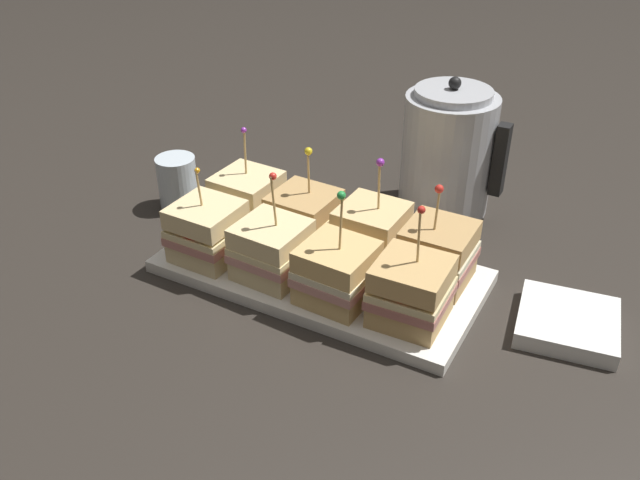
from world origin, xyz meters
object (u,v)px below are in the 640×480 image
object	(u,v)px
sandwich_front_far_left	(207,232)
kettle_steel	(448,152)
sandwich_front_far_right	(411,292)
sandwich_back_center_left	(304,218)
drinking_glass	(178,183)
sandwich_back_center_right	(371,234)
sandwich_back_far_left	(248,200)
sandwich_front_center_left	(272,250)
sandwich_back_far_right	(438,254)
napkin_stack	(567,323)
sandwich_front_center_right	(337,273)
serving_platter	(320,271)

from	to	relation	value
sandwich_front_far_left	kettle_steel	distance (m)	0.42
sandwich_front_far_right	sandwich_back_center_left	bearing A→B (deg)	155.23
drinking_glass	kettle_steel	bearing A→B (deg)	28.44
sandwich_front_far_left	sandwich_back_center_right	world-z (taller)	sandwich_back_center_right
sandwich_front_far_right	sandwich_back_far_left	world-z (taller)	sandwich_front_far_right
sandwich_front_center_left	sandwich_back_center_left	size ratio (longest dim) A/B	1.05
sandwich_back_center_right	sandwich_back_far_right	world-z (taller)	sandwich_back_center_right
sandwich_back_center_right	drinking_glass	xyz separation A→B (m)	(-0.37, 0.01, -0.02)
napkin_stack	sandwich_back_center_left	bearing A→B (deg)	-179.97
kettle_steel	drinking_glass	distance (m)	0.45
sandwich_front_far_right	sandwich_back_center_left	xyz separation A→B (m)	(-0.21, 0.10, -0.00)
sandwich_front_center_right	serving_platter	bearing A→B (deg)	135.36
sandwich_back_center_left	sandwich_back_center_right	xyz separation A→B (m)	(0.11, 0.00, 0.00)
serving_platter	drinking_glass	world-z (taller)	drinking_glass
sandwich_back_center_right	sandwich_front_center_right	bearing A→B (deg)	-89.66
sandwich_front_far_left	sandwich_back_far_right	bearing A→B (deg)	18.58
serving_platter	sandwich_back_far_right	bearing A→B (deg)	17.55
sandwich_back_far_left	sandwich_front_center_right	bearing A→B (deg)	-26.52
serving_platter	sandwich_back_far_left	size ratio (longest dim) A/B	2.87
sandwich_front_center_left	napkin_stack	xyz separation A→B (m)	(0.39, 0.10, -0.05)
sandwich_back_far_left	sandwich_back_center_right	world-z (taller)	sandwich_back_center_right
sandwich_front_center_right	kettle_steel	world-z (taller)	kettle_steel
drinking_glass	napkin_stack	bearing A→B (deg)	-1.60
sandwich_back_center_left	kettle_steel	size ratio (longest dim) A/B	0.67
sandwich_back_far_right	sandwich_front_far_right	bearing A→B (deg)	-89.32
napkin_stack	kettle_steel	bearing A→B (deg)	137.75
sandwich_front_far_right	sandwich_back_far_right	bearing A→B (deg)	90.68
sandwich_back_far_right	napkin_stack	size ratio (longest dim) A/B	1.07
sandwich_front_far_left	sandwich_back_center_left	bearing A→B (deg)	45.60
sandwich_back_far_left	sandwich_back_far_right	world-z (taller)	sandwich_back_far_left
serving_platter	sandwich_front_far_right	size ratio (longest dim) A/B	2.79
serving_platter	sandwich_back_center_left	distance (m)	0.09
serving_platter	sandwich_back_far_right	xyz separation A→B (m)	(0.16, 0.05, 0.05)
serving_platter	sandwich_front_far_right	xyz separation A→B (m)	(0.16, -0.05, 0.05)
sandwich_back_far_left	sandwich_back_center_left	distance (m)	0.10
serving_platter	sandwich_front_center_right	distance (m)	0.09
sandwich_back_center_right	kettle_steel	xyz separation A→B (m)	(0.03, 0.23, 0.04)
sandwich_back_center_left	napkin_stack	size ratio (longest dim) A/B	1.09
sandwich_front_far_right	sandwich_front_far_left	bearing A→B (deg)	-178.83
drinking_glass	napkin_stack	distance (m)	0.65
napkin_stack	sandwich_front_far_right	bearing A→B (deg)	-151.73
drinking_glass	sandwich_front_far_right	bearing A→B (deg)	-13.91
sandwich_front_far_left	sandwich_back_far_left	distance (m)	0.11
serving_platter	sandwich_back_far_right	size ratio (longest dim) A/B	3.06
sandwich_front_far_right	drinking_glass	xyz separation A→B (m)	(-0.47, 0.12, -0.01)
sandwich_front_center_right	sandwich_back_far_right	bearing A→B (deg)	45.88
sandwich_back_center_right	kettle_steel	bearing A→B (deg)	82.60
napkin_stack	sandwich_back_far_right	bearing A→B (deg)	179.77
sandwich_front_center_right	drinking_glass	world-z (taller)	sandwich_front_center_right
sandwich_back_center_right	sandwich_back_far_left	bearing A→B (deg)	-179.50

